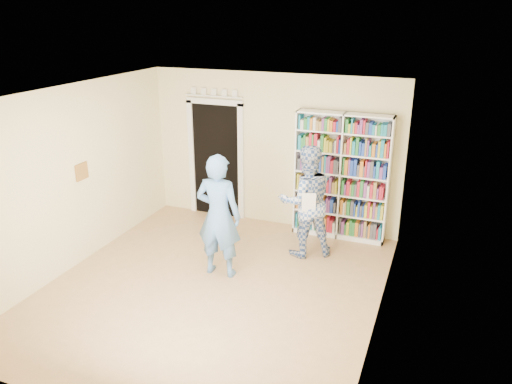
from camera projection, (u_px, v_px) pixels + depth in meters
floor at (213, 288)px, 7.01m from camera, size 5.00×5.00×0.00m
ceiling at (206, 95)px, 6.08m from camera, size 5.00×5.00×0.00m
wall_back at (273, 151)px, 8.73m from camera, size 4.50×0.00×4.50m
wall_left at (72, 179)px, 7.31m from camera, size 0.00×5.00×5.00m
wall_right at (384, 223)px, 5.78m from camera, size 0.00×5.00×5.00m
bookshelf at (341, 176)px, 8.26m from camera, size 1.56×0.29×2.14m
doorway at (216, 154)px, 9.15m from camera, size 1.10×0.08×2.43m
wall_art at (82, 172)px, 7.46m from camera, size 0.03×0.25×0.25m
man_blue at (219, 216)px, 7.10m from camera, size 0.68×0.46×1.83m
man_plaid at (306, 201)px, 7.70m from camera, size 1.09×1.03×1.79m
paper_sheet at (309, 202)px, 7.40m from camera, size 0.20×0.07×0.29m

